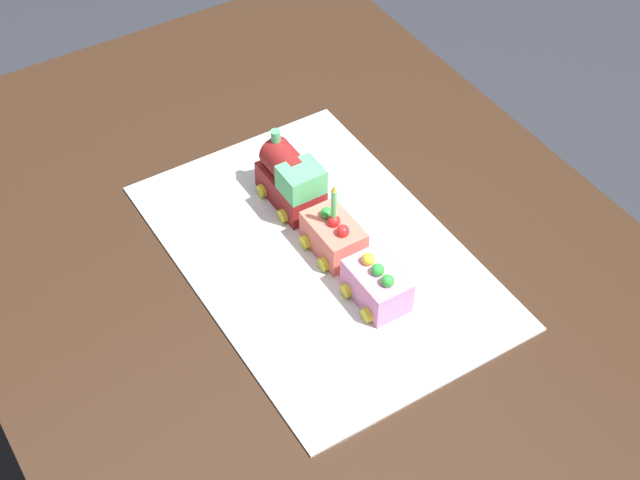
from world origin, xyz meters
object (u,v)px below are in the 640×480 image
at_px(dining_table, 302,299).
at_px(birthday_candle, 334,201).
at_px(cake_car_gondola_coral, 334,236).
at_px(cake_car_hopper_bubblegum, 377,285).
at_px(cake_locomotive, 291,180).

relative_size(dining_table, birthday_candle, 21.97).
xyz_separation_m(cake_car_gondola_coral, cake_car_hopper_bubblegum, (0.12, 0.00, 0.00)).
distance_m(dining_table, cake_car_hopper_bubblegum, 0.20).
bearing_deg(cake_car_gondola_coral, cake_car_hopper_bubblegum, 0.00).
bearing_deg(cake_car_hopper_bubblegum, dining_table, -160.89).
bearing_deg(dining_table, cake_locomotive, 156.18).
relative_size(cake_car_gondola_coral, cake_car_hopper_bubblegum, 1.00).
relative_size(dining_table, cake_car_gondola_coral, 14.00).
xyz_separation_m(cake_locomotive, birthday_candle, (0.13, 0.00, 0.06)).
height_order(dining_table, cake_car_hopper_bubblegum, cake_car_hopper_bubblegum).
bearing_deg(cake_car_gondola_coral, birthday_candle, -180.00).
xyz_separation_m(cake_car_gondola_coral, birthday_candle, (-0.00, -0.00, 0.07)).
distance_m(cake_car_gondola_coral, cake_car_hopper_bubblegum, 0.12).
relative_size(cake_car_gondola_coral, birthday_candle, 1.57).
distance_m(cake_locomotive, cake_car_hopper_bubblegum, 0.25).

